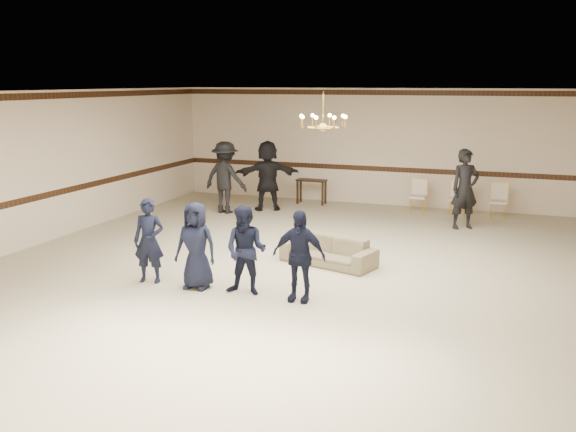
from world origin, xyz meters
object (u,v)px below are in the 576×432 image
(boy_a, at_px, (149,241))
(boy_b, at_px, (196,246))
(settee, at_px, (328,251))
(banquet_chair_right, at_px, (499,201))
(boy_d, at_px, (299,256))
(chandelier, at_px, (323,110))
(adult_left, at_px, (225,177))
(adult_mid, at_px, (268,176))
(boy_c, at_px, (246,251))
(console_table, at_px, (311,192))
(banquet_chair_left, at_px, (418,196))
(adult_right, at_px, (465,189))
(banquet_chair_mid, at_px, (458,199))

(boy_a, bearing_deg, boy_b, -12.04)
(boy_a, relative_size, settee, 0.81)
(banquet_chair_right, bearing_deg, settee, -120.79)
(boy_d, xyz_separation_m, banquet_chair_right, (2.71, 7.43, -0.29))
(chandelier, xyz_separation_m, adult_left, (-3.70, 3.45, -1.94))
(boy_b, distance_m, adult_mid, 6.54)
(boy_c, distance_m, console_table, 7.77)
(chandelier, distance_m, boy_a, 3.91)
(banquet_chair_left, bearing_deg, banquet_chair_right, 1.82)
(boy_a, distance_m, settee, 3.33)
(adult_mid, relative_size, adult_right, 1.00)
(banquet_chair_left, relative_size, console_table, 1.06)
(adult_mid, relative_size, console_table, 2.25)
(settee, relative_size, banquet_chair_left, 2.06)
(adult_right, bearing_deg, chandelier, -154.99)
(boy_c, distance_m, adult_left, 6.50)
(boy_b, xyz_separation_m, boy_d, (1.80, 0.00, 0.00))
(chandelier, xyz_separation_m, console_table, (-1.97, 5.39, -2.53))
(adult_mid, bearing_deg, console_table, -151.20)
(banquet_chair_left, height_order, banquet_chair_mid, same)
(banquet_chair_right, bearing_deg, boy_b, -124.13)
(boy_a, bearing_deg, chandelier, 31.29)
(adult_left, relative_size, banquet_chair_mid, 2.13)
(settee, xyz_separation_m, adult_right, (2.12, 3.93, 0.67))
(boy_a, distance_m, banquet_chair_right, 9.20)
(banquet_chair_mid, relative_size, banquet_chair_right, 1.00)
(boy_a, xyz_separation_m, boy_b, (0.90, 0.00, 0.00))
(chandelier, relative_size, boy_d, 0.65)
(settee, xyz_separation_m, banquet_chair_left, (0.84, 5.37, 0.17))
(banquet_chair_right, bearing_deg, adult_right, -119.74)
(banquet_chair_left, distance_m, banquet_chair_mid, 1.00)
(chandelier, relative_size, banquet_chair_left, 1.08)
(boy_a, bearing_deg, adult_mid, 81.69)
(adult_right, relative_size, console_table, 2.25)
(boy_a, xyz_separation_m, boy_c, (1.80, 0.00, 0.00))
(settee, bearing_deg, banquet_chair_left, 96.99)
(adult_mid, distance_m, banquet_chair_right, 5.94)
(boy_a, relative_size, adult_mid, 0.78)
(banquet_chair_left, bearing_deg, boy_d, -93.64)
(adult_left, relative_size, banquet_chair_left, 2.13)
(boy_c, xyz_separation_m, console_table, (-1.39, 7.63, -0.38))
(banquet_chair_mid, distance_m, console_table, 4.01)
(adult_left, height_order, adult_right, same)
(chandelier, bearing_deg, banquet_chair_left, 78.76)
(banquet_chair_mid, bearing_deg, settee, -102.95)
(boy_d, height_order, settee, boy_d)
(chandelier, bearing_deg, adult_left, 136.93)
(boy_d, distance_m, banquet_chair_mid, 7.63)
(boy_a, height_order, adult_left, adult_left)
(adult_mid, bearing_deg, banquet_chair_right, 162.68)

